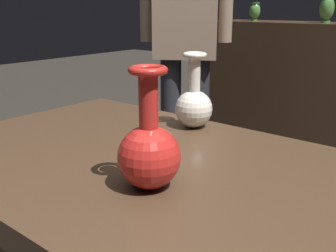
{
  "coord_description": "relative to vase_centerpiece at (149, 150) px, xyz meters",
  "views": [
    {
      "loc": [
        0.43,
        -0.57,
        1.1
      ],
      "look_at": [
        -0.0,
        -0.05,
        0.9
      ],
      "focal_mm": 43.41,
      "sensor_mm": 36.0,
      "label": 1
    }
  ],
  "objects": [
    {
      "name": "shelf_vase_far_left",
      "position": [
        -1.03,
        2.28,
        0.19
      ],
      "size": [
        0.08,
        0.08,
        0.13
      ],
      "color": "#477A38",
      "rests_on": "back_display_shelf"
    },
    {
      "name": "visitor_near_left",
      "position": [
        -0.85,
        1.21,
        0.14
      ],
      "size": [
        0.41,
        0.33,
        1.7
      ],
      "rotation": [
        0.0,
        0.0,
        3.72
      ],
      "color": "#232328",
      "rests_on": "ground_plane"
    },
    {
      "name": "vase_centerpiece",
      "position": [
        0.0,
        0.0,
        0.0
      ],
      "size": [
        0.11,
        0.11,
        0.21
      ],
      "color": "red",
      "rests_on": "display_plinth"
    },
    {
      "name": "vase_tall_behind",
      "position": [
        -0.16,
        0.34,
        -0.01
      ],
      "size": [
        0.1,
        0.1,
        0.19
      ],
      "color": "silver",
      "rests_on": "display_plinth"
    },
    {
      "name": "shelf_vase_left",
      "position": [
        -0.51,
        2.27,
        0.21
      ],
      "size": [
        0.09,
        0.09,
        0.17
      ],
      "color": "#477A38",
      "rests_on": "back_display_shelf"
    }
  ]
}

